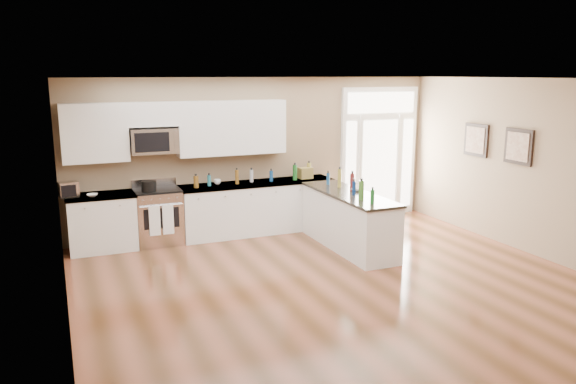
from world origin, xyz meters
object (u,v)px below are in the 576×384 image
Objects in this scene: peninsula_cabinet at (348,222)px; kitchen_range at (158,216)px; stockpot at (149,186)px; toaster_oven at (69,189)px.

peninsula_cabinet is 3.22m from kitchen_range.
toaster_oven reaches higher than stockpot.
kitchen_range is (-2.88, 1.45, 0.05)m from peninsula_cabinet.
peninsula_cabinet is 8.10× the size of toaster_oven.
kitchen_range is 3.77× the size of toaster_oven.
stockpot is 1.24m from toaster_oven.
peninsula_cabinet is 9.38× the size of stockpot.
stockpot reaches higher than kitchen_range.
toaster_oven is at bearing -179.28° from kitchen_range.
toaster_oven is (-1.39, -0.02, 0.58)m from kitchen_range.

